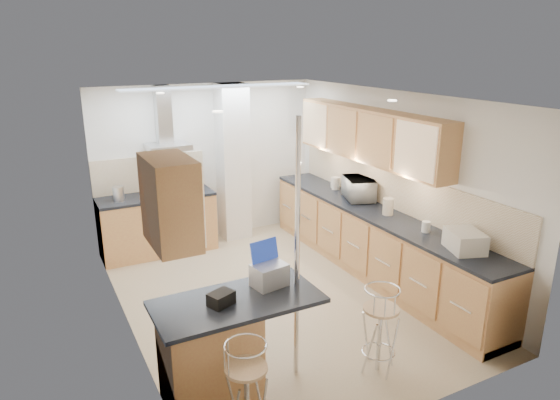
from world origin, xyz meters
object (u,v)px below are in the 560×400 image
microwave (359,189)px  laptop (269,275)px  bar_stool_near (247,392)px  bar_stool_end (380,330)px  bread_bin (465,241)px

microwave → laptop: microwave is taller
bar_stool_near → bar_stool_end: size_ratio=0.99×
laptop → bread_bin: laptop is taller
microwave → bread_bin: 2.08m
microwave → laptop: size_ratio=1.85×
bar_stool_end → bread_bin: bearing=-50.6°
microwave → laptop: bearing=147.6°
microwave → bar_stool_end: 2.79m
laptop → bar_stool_end: (0.96, -0.45, -0.60)m
microwave → bread_bin: (-0.11, -2.08, -0.05)m
bar_stool_end → bar_stool_near: bearing=127.4°
bar_stool_near → bar_stool_end: bearing=29.2°
bread_bin → microwave: bearing=106.7°
laptop → bread_bin: bearing=-14.6°
microwave → bar_stool_near: (-2.92, -2.55, -0.63)m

